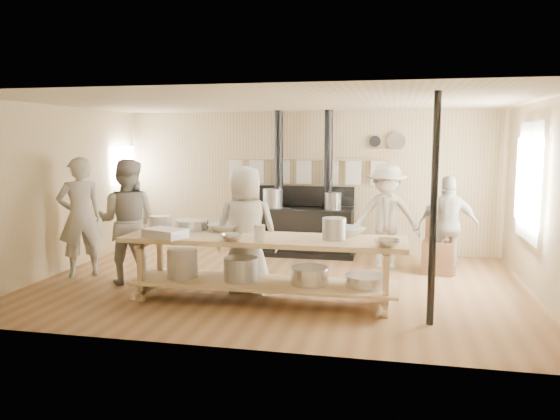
% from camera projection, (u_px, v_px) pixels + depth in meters
% --- Properties ---
extents(ground, '(7.00, 7.00, 0.00)m').
position_uv_depth(ground, '(278.00, 284.00, 7.90)').
color(ground, brown).
rests_on(ground, ground).
extents(room_shell, '(7.00, 7.00, 7.00)m').
position_uv_depth(room_shell, '(278.00, 172.00, 7.70)').
color(room_shell, tan).
rests_on(room_shell, ground).
extents(window_right, '(0.09, 1.50, 1.65)m').
position_uv_depth(window_right, '(531.00, 182.00, 7.58)').
color(window_right, beige).
rests_on(window_right, ground).
extents(left_opening, '(0.00, 0.90, 0.90)m').
position_uv_depth(left_opening, '(123.00, 165.00, 10.35)').
color(left_opening, white).
rests_on(left_opening, ground).
extents(stove, '(1.90, 0.75, 2.60)m').
position_uv_depth(stove, '(302.00, 226.00, 9.89)').
color(stove, black).
rests_on(stove, ground).
extents(towel_rail, '(3.00, 0.04, 0.47)m').
position_uv_depth(towel_rail, '(306.00, 168.00, 10.03)').
color(towel_rail, tan).
rests_on(towel_rail, ground).
extents(back_wall_shelf, '(0.63, 0.14, 0.32)m').
position_uv_depth(back_wall_shelf, '(387.00, 144.00, 9.71)').
color(back_wall_shelf, tan).
rests_on(back_wall_shelf, ground).
extents(prep_table, '(3.60, 0.90, 0.85)m').
position_uv_depth(prep_table, '(263.00, 262.00, 6.97)').
color(prep_table, tan).
rests_on(prep_table, ground).
extents(support_post, '(0.08, 0.08, 2.60)m').
position_uv_depth(support_post, '(434.00, 211.00, 6.01)').
color(support_post, black).
rests_on(support_post, ground).
extents(cook_far_left, '(0.79, 0.77, 1.83)m').
position_uv_depth(cook_far_left, '(80.00, 217.00, 8.26)').
color(cook_far_left, '#ABA497').
rests_on(cook_far_left, ground).
extents(cook_left, '(0.96, 0.79, 1.81)m').
position_uv_depth(cook_left, '(128.00, 221.00, 7.89)').
color(cook_left, '#ABA497').
rests_on(cook_left, ground).
extents(cook_center, '(0.92, 0.67, 1.73)m').
position_uv_depth(cook_center, '(246.00, 230.00, 7.38)').
color(cook_center, '#ABA497').
rests_on(cook_center, ground).
extents(cook_right, '(0.92, 0.43, 1.54)m').
position_uv_depth(cook_right, '(448.00, 226.00, 8.35)').
color(cook_right, '#ABA497').
rests_on(cook_right, ground).
extents(cook_by_window, '(1.12, 0.68, 1.70)m').
position_uv_depth(cook_by_window, '(386.00, 216.00, 8.80)').
color(cook_by_window, '#ABA497').
rests_on(cook_by_window, ground).
extents(chair, '(0.54, 0.54, 1.02)m').
position_uv_depth(chair, '(439.00, 254.00, 8.56)').
color(chair, brown).
rests_on(chair, ground).
extents(bowl_white_a, '(0.47, 0.47, 0.10)m').
position_uv_depth(bowl_white_a, '(225.00, 227.00, 7.36)').
color(bowl_white_a, silver).
rests_on(bowl_white_a, prep_table).
extents(bowl_steel_a, '(0.37, 0.37, 0.08)m').
position_uv_depth(bowl_steel_a, '(231.00, 237.00, 6.66)').
color(bowl_steel_a, silver).
rests_on(bowl_steel_a, prep_table).
extents(bowl_white_b, '(0.64, 0.64, 0.11)m').
position_uv_depth(bowl_white_b, '(346.00, 231.00, 7.03)').
color(bowl_white_b, silver).
rests_on(bowl_white_b, prep_table).
extents(bowl_steel_b, '(0.37, 0.37, 0.09)m').
position_uv_depth(bowl_steel_b, '(387.00, 243.00, 6.28)').
color(bowl_steel_b, silver).
rests_on(bowl_steel_b, prep_table).
extents(roasting_pan, '(0.58, 0.49, 0.11)m').
position_uv_depth(roasting_pan, '(165.00, 233.00, 6.88)').
color(roasting_pan, '#B2B2B7').
rests_on(roasting_pan, prep_table).
extents(mixing_bowl_large, '(0.51, 0.51, 0.14)m').
position_uv_depth(mixing_bowl_large, '(192.00, 225.00, 7.46)').
color(mixing_bowl_large, silver).
rests_on(mixing_bowl_large, prep_table).
extents(bucket_galv, '(0.38, 0.38, 0.27)m').
position_uv_depth(bucket_galv, '(334.00, 229.00, 6.74)').
color(bucket_galv, gray).
rests_on(bucket_galv, prep_table).
extents(deep_bowl_enamel, '(0.34, 0.34, 0.18)m').
position_uv_depth(deep_bowl_enamel, '(160.00, 222.00, 7.55)').
color(deep_bowl_enamel, silver).
rests_on(deep_bowl_enamel, prep_table).
extents(pitcher, '(0.16, 0.16, 0.21)m').
position_uv_depth(pitcher, '(260.00, 233.00, 6.58)').
color(pitcher, silver).
rests_on(pitcher, prep_table).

